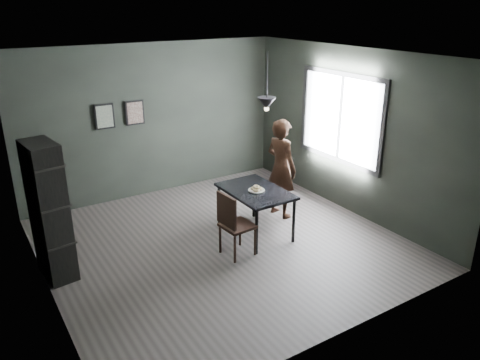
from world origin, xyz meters
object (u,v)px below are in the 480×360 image
white_plate (256,191)px  pendant_lamp (267,103)px  cafe_table (255,195)px  woman (281,168)px  wood_chair (233,221)px  shelf_unit (49,212)px

white_plate → pendant_lamp: size_ratio=0.27×
cafe_table → pendant_lamp: bearing=21.8°
cafe_table → white_plate: bearing=-103.6°
woman → wood_chair: 1.63m
cafe_table → woman: (0.76, 0.36, 0.18)m
shelf_unit → pendant_lamp: size_ratio=2.16×
cafe_table → wood_chair: wood_chair is taller
shelf_unit → wood_chair: bearing=-27.2°
white_plate → shelf_unit: 2.95m
cafe_table → woman: 0.86m
woman → white_plate: bearing=109.8°
cafe_table → wood_chair: (-0.66, -0.40, -0.11)m
woman → pendant_lamp: 1.33m
cafe_table → woman: woman is taller
cafe_table → shelf_unit: 2.96m
woman → shelf_unit: size_ratio=0.91×
woman → shelf_unit: (-3.68, 0.07, 0.08)m
cafe_table → shelf_unit: shelf_unit is taller
white_plate → wood_chair: wood_chair is taller
white_plate → wood_chair: 0.76m
cafe_table → woman: size_ratio=0.71×
wood_chair → shelf_unit: (-2.26, 0.83, 0.38)m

